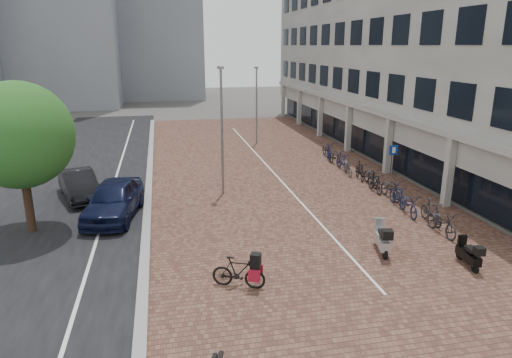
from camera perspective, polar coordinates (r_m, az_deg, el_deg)
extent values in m
plane|color=#474442|center=(16.80, 4.22, -9.91)|extent=(140.00, 140.00, 0.00)
cube|color=brown|center=(28.19, 1.51, 1.05)|extent=(14.50, 42.00, 0.04)
cube|color=black|center=(27.90, -21.07, -0.23)|extent=(8.00, 50.00, 0.03)
cube|color=gray|center=(27.49, -13.06, 0.36)|extent=(0.35, 42.00, 0.14)
cube|color=white|center=(27.62, -16.99, 0.04)|extent=(0.12, 44.00, 0.00)
cube|color=white|center=(28.23, 1.90, 1.12)|extent=(0.10, 30.00, 0.00)
cube|color=#ABABA6|center=(35.04, 18.65, 17.25)|extent=(8.00, 40.00, 13.00)
cube|color=black|center=(33.96, 12.61, 6.20)|extent=(0.15, 38.00, 3.20)
cube|color=#ABABA6|center=(33.63, 12.48, 9.13)|extent=(1.60, 38.00, 0.30)
cube|color=#ABABA6|center=(23.32, 22.76, 0.82)|extent=(0.35, 0.35, 3.40)
cube|color=#ABABA6|center=(28.32, 16.04, 4.01)|extent=(0.35, 0.35, 3.40)
cube|color=#ABABA6|center=(33.64, 11.36, 6.18)|extent=(0.35, 0.35, 3.40)
cube|color=#ABABA6|center=(39.16, 7.96, 7.72)|extent=(0.35, 0.35, 3.40)
cube|color=#ABABA6|center=(44.80, 5.38, 8.87)|extent=(0.35, 0.35, 3.40)
cube|color=#ABABA6|center=(50.53, 3.38, 9.74)|extent=(0.35, 0.35, 3.40)
cube|color=gray|center=(69.71, -12.25, 20.51)|extent=(12.00, 10.00, 26.00)
imported|color=black|center=(21.32, -17.20, -2.42)|extent=(2.79, 5.18, 1.68)
imported|color=black|center=(24.60, -21.05, -0.66)|extent=(2.74, 4.50, 1.40)
imported|color=black|center=(14.78, -2.17, -11.48)|extent=(1.78, 1.15, 1.04)
cube|color=black|center=(14.57, -2.19, -9.85)|extent=(0.40, 0.39, 0.47)
cube|color=maroon|center=(14.72, -3.04, -11.38)|extent=(0.37, 0.24, 0.36)
cube|color=maroon|center=(14.79, -1.32, -11.23)|extent=(0.37, 0.24, 0.36)
cylinder|color=slate|center=(25.25, 16.45, 1.14)|extent=(0.07, 0.07, 2.21)
cube|color=navy|center=(24.98, 16.68, 3.45)|extent=(0.50, 0.07, 0.50)
cylinder|color=gray|center=(23.07, -4.24, 5.68)|extent=(0.12, 0.12, 6.36)
cylinder|color=gray|center=(35.56, 0.06, 8.97)|extent=(0.12, 0.12, 5.78)
cylinder|color=#382619|center=(20.85, -26.38, -2.38)|extent=(0.34, 0.34, 2.68)
sphere|color=#23531C|center=(20.24, -27.33, 4.85)|extent=(4.22, 4.22, 4.22)
sphere|color=#23531C|center=(20.76, -25.45, 3.71)|extent=(2.68, 2.68, 2.68)
imported|color=black|center=(20.13, 22.02, -4.97)|extent=(0.71, 1.98, 1.04)
imported|color=#222328|center=(21.16, 20.89, -3.81)|extent=(0.58, 1.77, 1.05)
imported|color=#141D38|center=(21.87, 18.38, -2.94)|extent=(0.95, 2.05, 1.04)
imported|color=#131B35|center=(22.85, 17.16, -2.00)|extent=(0.61, 1.78, 1.05)
imported|color=black|center=(23.92, 16.36, -1.14)|extent=(0.70, 1.98, 1.04)
imported|color=black|center=(24.76, 14.53, -0.39)|extent=(0.56, 1.76, 1.05)
imported|color=black|center=(25.90, 14.07, 0.35)|extent=(0.85, 2.02, 1.04)
imported|color=black|center=(26.84, 12.76, 1.00)|extent=(0.75, 1.80, 1.05)
imported|color=#4C4946|center=(27.75, 11.31, 1.58)|extent=(0.98, 2.05, 1.04)
imported|color=#17163E|center=(28.82, 10.63, 2.17)|extent=(0.56, 1.76, 1.05)
imported|color=black|center=(29.85, 9.81, 2.69)|extent=(0.74, 1.99, 1.04)
imported|color=black|center=(30.89, 9.02, 3.19)|extent=(0.87, 1.81, 1.05)
imported|color=black|center=(32.05, 8.80, 3.66)|extent=(0.81, 2.01, 1.04)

